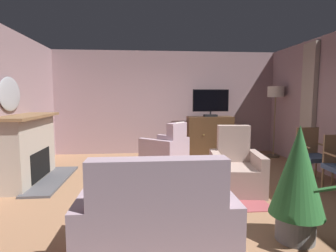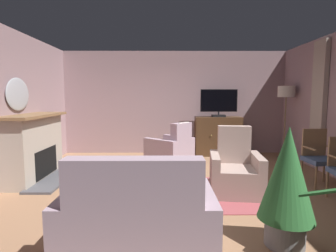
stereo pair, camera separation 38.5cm
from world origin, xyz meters
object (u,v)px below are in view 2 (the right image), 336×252
television (219,102)px  cat (101,167)px  armchair_by_fireplace (171,151)px  tv_remote (158,175)px  tv_cabinet (218,137)px  wall_mirror_oval (18,94)px  sofa_floral (138,223)px  coffee_table (149,177)px  potted_plant_on_hearth_side (287,181)px  armchair_angled_to_table (235,172)px  side_chair_nearest_door (319,156)px  floor_lamp (286,98)px  fireplace (34,148)px

television → cat: bearing=-149.3°
armchair_by_fireplace → television: bearing=37.8°
tv_remote → tv_cabinet: bearing=-153.7°
wall_mirror_oval → sofa_floral: bearing=-46.1°
tv_cabinet → coffee_table: (-1.64, -3.29, -0.12)m
coffee_table → cat: (-1.10, 1.61, -0.27)m
tv_cabinet → sofa_floral: (-1.66, -4.70, -0.16)m
potted_plant_on_hearth_side → cat: 3.89m
potted_plant_on_hearth_side → armchair_by_fireplace: bearing=108.3°
television → cat: 3.45m
armchair_by_fireplace → coffee_table: bearing=-99.3°
armchair_angled_to_table → potted_plant_on_hearth_side: 1.64m
coffee_table → armchair_angled_to_table: bearing=15.6°
television → sofa_floral: television is taller
armchair_angled_to_table → side_chair_nearest_door: 1.66m
tv_remote → armchair_angled_to_table: armchair_angled_to_table is taller
armchair_angled_to_table → floor_lamp: (1.85, 2.45, 1.19)m
side_chair_nearest_door → coffee_table: bearing=-164.9°
tv_cabinet → side_chair_nearest_door: size_ratio=1.24×
wall_mirror_oval → sofa_floral: wall_mirror_oval is taller
tv_remote → floor_lamp: (3.10, 2.93, 1.09)m
potted_plant_on_hearth_side → sofa_floral: bearing=-172.7°
wall_mirror_oval → floor_lamp: 5.99m
floor_lamp → fireplace: bearing=-163.3°
armchair_angled_to_table → cat: 2.78m
armchair_by_fireplace → cat: 1.61m
armchair_by_fireplace → fireplace: bearing=-158.1°
coffee_table → sofa_floral: size_ratio=0.69×
potted_plant_on_hearth_side → cat: (-2.61, 2.82, -0.59)m
television → tv_remote: 3.79m
tv_cabinet → floor_lamp: bearing=-16.0°
television → coffee_table: (-1.64, -3.24, -1.05)m
tv_remote → potted_plant_on_hearth_side: (1.37, -1.11, 0.26)m
cat → wall_mirror_oval: bearing=-163.2°
sofa_floral → cat: (-1.08, 3.02, -0.23)m
tv_cabinet → armchair_by_fireplace: size_ratio=1.02×
fireplace → television: television is taller
armchair_by_fireplace → side_chair_nearest_door: (2.61, -1.44, 0.20)m
tv_cabinet → armchair_angled_to_table: (-0.26, -2.90, -0.16)m
television → armchair_angled_to_table: size_ratio=0.90×
tv_cabinet → wall_mirror_oval: bearing=-153.1°
wall_mirror_oval → cat: 2.11m
side_chair_nearest_door → potted_plant_on_hearth_side: size_ratio=0.78×
side_chair_nearest_door → armchair_angled_to_table: bearing=-165.3°
wall_mirror_oval → sofa_floral: 3.82m
armchair_by_fireplace → tv_cabinet: bearing=39.3°
armchair_angled_to_table → sofa_floral: bearing=-128.1°
armchair_angled_to_table → armchair_by_fireplace: bearing=118.8°
armchair_angled_to_table → floor_lamp: 3.29m
fireplace → floor_lamp: bearing=16.7°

